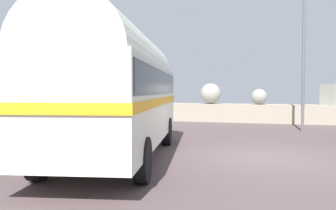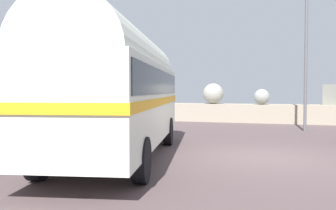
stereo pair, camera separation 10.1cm
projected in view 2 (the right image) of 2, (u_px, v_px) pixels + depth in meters
name	position (u px, v px, depth m)	size (l,w,h in m)	color
ground	(262.00, 158.00, 10.19)	(32.00, 26.00, 0.02)	#514243
breakwater	(271.00, 112.00, 21.43)	(31.36, 1.97, 2.38)	gray
vintage_coach	(119.00, 86.00, 9.98)	(4.05, 8.89, 3.70)	black
second_coach	(6.00, 87.00, 12.89)	(3.87, 8.87, 3.70)	black
lamp_post	(308.00, 46.00, 16.49)	(0.93, 0.94, 7.13)	#5B5B60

